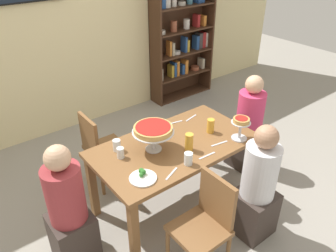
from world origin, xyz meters
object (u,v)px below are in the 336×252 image
object	(u,v)px
diner_near_right	(257,190)
cutlery_knife_far	(219,144)
chair_far_left	(101,146)
water_glass_clear_near	(120,153)
cutlery_knife_near	(171,174)
salad_plate_far_diner	(143,177)
bookshelf	(182,27)
beer_glass_amber_short	(189,142)
water_glass_clear_far	(188,159)
cutlery_spare_fork	(207,156)
deep_dish_pizza_stand	(153,130)
diner_head_west	(69,214)
salad_plate_near_diner	(148,129)
beer_glass_amber_tall	(211,126)
personal_pizza_stand	(241,124)
dining_table	(174,152)
diner_head_east	(248,129)
water_glass_clear_spare	(117,145)
chair_near_left	(206,221)
cutlery_fork_near	(191,118)
cutlery_fork_far	(175,123)

from	to	relation	value
diner_near_right	cutlery_knife_far	world-z (taller)	diner_near_right
chair_far_left	water_glass_clear_near	size ratio (longest dim) A/B	8.73
diner_near_right	cutlery_knife_near	bearing A→B (deg)	58.17
water_glass_clear_near	cutlery_knife_near	size ratio (longest dim) A/B	0.55
salad_plate_far_diner	water_glass_clear_near	bearing A→B (deg)	89.08
bookshelf	diner_near_right	world-z (taller)	bookshelf
salad_plate_far_diner	beer_glass_amber_short	world-z (taller)	beer_glass_amber_short
water_glass_clear_far	cutlery_spare_fork	world-z (taller)	water_glass_clear_far
deep_dish_pizza_stand	chair_far_left	bearing A→B (deg)	106.54
diner_head_west	water_glass_clear_far	bearing A→B (deg)	-18.91
chair_far_left	water_glass_clear_far	bearing A→B (deg)	16.48
diner_near_right	water_glass_clear_far	distance (m)	0.69
diner_near_right	salad_plate_near_diner	bearing A→B (deg)	20.35
deep_dish_pizza_stand	cutlery_spare_fork	world-z (taller)	deep_dish_pizza_stand
cutlery_knife_near	beer_glass_amber_tall	bearing A→B (deg)	-1.30
deep_dish_pizza_stand	beer_glass_amber_tall	distance (m)	0.64
chair_far_left	water_glass_clear_near	xyz separation A→B (m)	(-0.10, -0.61, 0.30)
chair_far_left	personal_pizza_stand	world-z (taller)	personal_pizza_stand
dining_table	diner_head_east	world-z (taller)	diner_head_east
diner_head_west	water_glass_clear_spare	world-z (taller)	diner_head_west
water_glass_clear_near	water_glass_clear_spare	xyz separation A→B (m)	(0.03, 0.12, 0.01)
water_glass_clear_far	water_glass_clear_spare	bearing A→B (deg)	124.37
chair_near_left	water_glass_clear_far	xyz separation A→B (m)	(0.16, 0.40, 0.31)
salad_plate_near_diner	water_glass_clear_far	world-z (taller)	water_glass_clear_far
dining_table	chair_far_left	bearing A→B (deg)	119.02
chair_near_left	bookshelf	bearing A→B (deg)	-36.51
diner_near_right	diner_head_east	distance (m)	1.05
salad_plate_far_diner	cutlery_spare_fork	distance (m)	0.63
chair_far_left	cutlery_fork_near	xyz separation A→B (m)	(0.86, -0.46, 0.26)
deep_dish_pizza_stand	cutlery_spare_fork	xyz separation A→B (m)	(0.32, -0.38, -0.20)
diner_head_east	water_glass_clear_far	xyz separation A→B (m)	(-1.20, -0.32, 0.30)
cutlery_knife_near	cutlery_knife_far	bearing A→B (deg)	-16.15
bookshelf	deep_dish_pizza_stand	xyz separation A→B (m)	(-1.97, -1.96, -0.22)
diner_head_west	cutlery_knife_near	xyz separation A→B (m)	(0.78, -0.35, 0.25)
cutlery_fork_near	chair_near_left	bearing A→B (deg)	41.35
cutlery_knife_near	cutlery_fork_far	world-z (taller)	same
dining_table	water_glass_clear_far	xyz separation A→B (m)	(-0.10, -0.31, 0.15)
beer_glass_amber_tall	water_glass_clear_near	size ratio (longest dim) A/B	1.42
beer_glass_amber_short	cutlery_knife_far	xyz separation A→B (m)	(0.29, -0.10, -0.08)
water_glass_clear_far	cutlery_fork_far	distance (m)	0.71
diner_near_right	chair_far_left	xyz separation A→B (m)	(-0.76, 1.47, -0.01)
dining_table	diner_near_right	distance (m)	0.82
cutlery_knife_far	water_glass_clear_far	bearing A→B (deg)	-163.44
chair_near_left	deep_dish_pizza_stand	distance (m)	0.89
diner_head_east	chair_far_left	bearing A→B (deg)	-26.02
chair_near_left	personal_pizza_stand	world-z (taller)	personal_pizza_stand
water_glass_clear_near	cutlery_fork_near	bearing A→B (deg)	8.97
cutlery_knife_far	beer_glass_amber_tall	bearing A→B (deg)	78.13
dining_table	salad_plate_near_diner	bearing A→B (deg)	98.43
dining_table	cutlery_spare_fork	size ratio (longest dim) A/B	8.58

